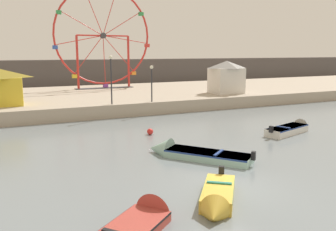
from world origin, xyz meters
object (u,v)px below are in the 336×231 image
(motorboat_white_red_stripe, at_px, (293,128))
(mooring_buoy_orange, at_px, (150,132))
(promenade_lamp_far, at_px, (152,78))
(ferris_wheel_red_frame, at_px, (103,37))
(carnival_booth_white_ticket, at_px, (226,76))
(motorboat_mustard_yellow, at_px, (217,199))
(motorboat_seafoam, at_px, (188,153))
(promenade_lamp_near, at_px, (111,73))
(motorboat_faded_red, at_px, (142,221))

(motorboat_white_red_stripe, distance_m, mooring_buoy_orange, 10.27)
(promenade_lamp_far, height_order, mooring_buoy_orange, promenade_lamp_far)
(motorboat_white_red_stripe, distance_m, ferris_wheel_red_frame, 27.15)
(promenade_lamp_far, bearing_deg, carnival_booth_white_ticket, 16.12)
(motorboat_white_red_stripe, bearing_deg, motorboat_mustard_yellow, -161.75)
(carnival_booth_white_ticket, relative_size, mooring_buoy_orange, 8.32)
(motorboat_seafoam, relative_size, mooring_buoy_orange, 12.61)
(promenade_lamp_far, bearing_deg, motorboat_seafoam, -104.65)
(motorboat_mustard_yellow, relative_size, ferris_wheel_red_frame, 0.30)
(motorboat_white_red_stripe, relative_size, promenade_lamp_near, 1.21)
(motorboat_faded_red, relative_size, carnival_booth_white_ticket, 1.15)
(motorboat_mustard_yellow, height_order, mooring_buoy_orange, motorboat_mustard_yellow)
(carnival_booth_white_ticket, xyz_separation_m, promenade_lamp_near, (-13.99, -2.98, 0.90))
(motorboat_mustard_yellow, height_order, carnival_booth_white_ticket, carnival_booth_white_ticket)
(motorboat_mustard_yellow, relative_size, promenade_lamp_far, 1.13)
(mooring_buoy_orange, bearing_deg, carnival_booth_white_ticket, 38.11)
(motorboat_mustard_yellow, bearing_deg, motorboat_white_red_stripe, 162.70)
(motorboat_seafoam, bearing_deg, promenade_lamp_near, -36.67)
(motorboat_mustard_yellow, distance_m, carnival_booth_white_ticket, 27.72)
(motorboat_mustard_yellow, xyz_separation_m, motorboat_seafoam, (2.06, 6.14, -0.04))
(motorboat_white_red_stripe, xyz_separation_m, ferris_wheel_red_frame, (-6.83, 25.29, 7.16))
(promenade_lamp_near, bearing_deg, motorboat_mustard_yellow, -95.18)
(motorboat_seafoam, relative_size, promenade_lamp_near, 1.31)
(promenade_lamp_near, bearing_deg, motorboat_white_red_stripe, -48.38)
(motorboat_faded_red, xyz_separation_m, ferris_wheel_red_frame, (8.14, 33.94, 7.25))
(motorboat_mustard_yellow, height_order, promenade_lamp_near, promenade_lamp_near)
(motorboat_faded_red, xyz_separation_m, carnival_booth_white_ticket, (18.91, 22.94, 2.82))
(motorboat_mustard_yellow, bearing_deg, mooring_buoy_orange, -153.07)
(motorboat_mustard_yellow, xyz_separation_m, carnival_booth_white_ticket, (15.77, 22.63, 2.74))
(carnival_booth_white_ticket, bearing_deg, motorboat_faded_red, -128.29)
(motorboat_white_red_stripe, xyz_separation_m, mooring_buoy_orange, (-9.59, 3.67, -0.07))
(carnival_booth_white_ticket, bearing_deg, motorboat_seafoam, -128.52)
(ferris_wheel_red_frame, bearing_deg, promenade_lamp_far, -87.53)
(carnival_booth_white_ticket, bearing_deg, ferris_wheel_red_frame, 135.60)
(motorboat_seafoam, relative_size, motorboat_faded_red, 1.31)
(carnival_booth_white_ticket, height_order, promenade_lamp_far, carnival_booth_white_ticket)
(ferris_wheel_red_frame, bearing_deg, motorboat_faded_red, -103.49)
(motorboat_white_red_stripe, height_order, mooring_buoy_orange, motorboat_white_red_stripe)
(motorboat_seafoam, distance_m, promenade_lamp_near, 14.01)
(ferris_wheel_red_frame, bearing_deg, motorboat_seafoam, -96.11)
(motorboat_mustard_yellow, relative_size, motorboat_faded_red, 0.89)
(motorboat_mustard_yellow, height_order, motorboat_faded_red, motorboat_faded_red)
(carnival_booth_white_ticket, bearing_deg, motorboat_mustard_yellow, -123.64)
(motorboat_white_red_stripe, height_order, promenade_lamp_far, promenade_lamp_far)
(carnival_booth_white_ticket, bearing_deg, mooring_buoy_orange, -140.67)
(promenade_lamp_near, height_order, mooring_buoy_orange, promenade_lamp_near)
(motorboat_faded_red, distance_m, promenade_lamp_far, 22.06)
(ferris_wheel_red_frame, distance_m, mooring_buoy_orange, 22.96)
(motorboat_white_red_stripe, xyz_separation_m, promenade_lamp_near, (-10.05, 11.31, 3.63))
(motorboat_seafoam, bearing_deg, motorboat_mustard_yellow, 123.66)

